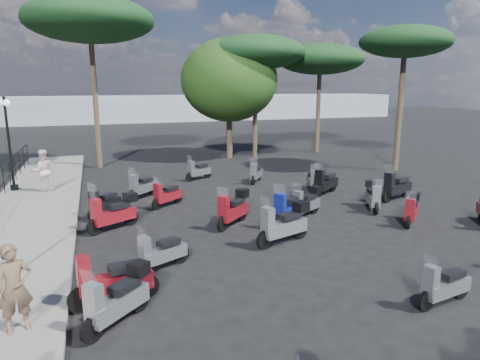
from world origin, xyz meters
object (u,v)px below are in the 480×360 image
object	(u,v)px
scooter_15	(287,210)
scooter_27	(325,183)
lamp_post_2	(8,138)
scooter_14	(284,225)
scooter_22	(256,173)
scooter_16	(306,203)
broadleaf_tree	(229,80)
pine_2	(90,20)
scooter_10	(142,187)
woman	(14,288)
scooter_3	(112,282)
scooter_5	(104,204)
pine_0	(256,52)
scooter_9	(233,209)
scooter_17	(198,171)
scooter_4	(113,213)
pine_3	(405,43)
scooter_8	(161,253)
scooter_21	(312,181)
scooter_26	(373,197)
scooter_25	(396,187)
pine_1	(320,59)
scooter_13	(444,286)
pedestrian_far	(43,171)
scooter_2	(117,300)
scooter_11	(167,195)

from	to	relation	value
scooter_15	scooter_27	bearing A→B (deg)	-85.10
lamp_post_2	scooter_14	xyz separation A→B (m)	(8.13, -8.79, -1.76)
lamp_post_2	scooter_22	bearing A→B (deg)	-28.34
scooter_16	broadleaf_tree	world-z (taller)	broadleaf_tree
scooter_16	pine_2	size ratio (longest dim) A/B	0.17
scooter_10	woman	bearing A→B (deg)	117.08
scooter_3	scooter_22	world-z (taller)	scooter_3
scooter_16	pine_2	distance (m)	14.93
scooter_5	pine_2	bearing A→B (deg)	-47.50
scooter_5	pine_0	world-z (taller)	pine_0
scooter_9	scooter_22	xyz separation A→B (m)	(2.89, 5.47, -0.10)
scooter_9	pine_0	distance (m)	14.20
scooter_5	scooter_17	distance (m)	6.32
scooter_4	pine_3	bearing A→B (deg)	-99.91
scooter_14	scooter_8	bearing A→B (deg)	82.18
scooter_4	scooter_21	size ratio (longest dim) A/B	1.06
scooter_15	pine_2	size ratio (longest dim) A/B	0.17
scooter_5	scooter_26	xyz separation A→B (m)	(9.12, -2.28, 0.03)
scooter_5	scooter_27	distance (m)	8.61
scooter_17	scooter_27	bearing A→B (deg)	-162.93
scooter_10	scooter_27	bearing A→B (deg)	-148.24
woman	lamp_post_2	bearing A→B (deg)	81.18
scooter_17	pine_0	size ratio (longest dim) A/B	0.19
scooter_25	scooter_21	bearing A→B (deg)	24.21
scooter_26	pine_1	bearing A→B (deg)	-86.25
scooter_10	scooter_8	bearing A→B (deg)	133.65
woman	scooter_10	distance (m)	9.54
scooter_21	scooter_8	bearing A→B (deg)	59.66
scooter_5	scooter_10	size ratio (longest dim) A/B	0.95
scooter_9	broadleaf_tree	size ratio (longest dim) A/B	0.20
scooter_14	scooter_13	bearing A→B (deg)	-177.12
pedestrian_far	scooter_22	size ratio (longest dim) A/B	1.31
woman	scooter_21	bearing A→B (deg)	20.56
scooter_13	scooter_26	distance (m)	6.82
scooter_2	scooter_15	distance (m)	6.95
scooter_16	pine_3	xyz separation A→B (m)	(8.25, 5.81, 5.93)
scooter_2	pine_0	bearing A→B (deg)	-71.24
woman	pine_1	bearing A→B (deg)	30.69
scooter_13	pine_2	distance (m)	20.11
scooter_3	scooter_8	size ratio (longest dim) A/B	1.28
scooter_8	scooter_9	bearing A→B (deg)	-70.96
scooter_2	scooter_11	size ratio (longest dim) A/B	1.06
scooter_15	scooter_26	world-z (taller)	scooter_15
scooter_15	scooter_17	world-z (taller)	scooter_15
scooter_16	scooter_21	world-z (taller)	scooter_16
lamp_post_2	scooter_3	bearing A→B (deg)	-93.41
scooter_14	scooter_27	xyz separation A→B (m)	(3.90, 4.46, -0.06)
woman	pedestrian_far	distance (m)	10.88
woman	scooter_27	world-z (taller)	woman
scooter_8	scooter_11	world-z (taller)	scooter_8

